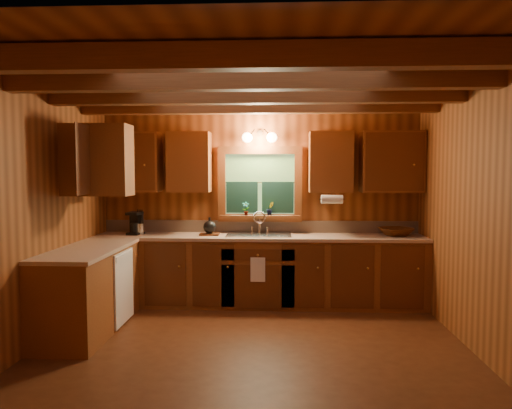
{
  "coord_description": "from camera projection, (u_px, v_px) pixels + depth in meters",
  "views": [
    {
      "loc": [
        0.25,
        -4.47,
        1.71
      ],
      "look_at": [
        0.0,
        0.8,
        1.35
      ],
      "focal_mm": 33.37,
      "sensor_mm": 36.0,
      "label": 1
    }
  ],
  "objects": [
    {
      "name": "room",
      "position": [
        252.0,
        215.0,
        4.49
      ],
      "size": [
        4.2,
        4.2,
        4.2
      ],
      "color": "#4D2712",
      "rests_on": "ground"
    },
    {
      "name": "utensil_crock",
      "position": [
        139.0,
        228.0,
        6.19
      ],
      "size": [
        0.12,
        0.12,
        0.33
      ],
      "rotation": [
        0.0,
        0.0,
        0.34
      ],
      "color": "silver",
      "rests_on": "countertop"
    },
    {
      "name": "wall_sconce",
      "position": [
        259.0,
        137.0,
        6.18
      ],
      "size": [
        0.45,
        0.21,
        0.17
      ],
      "color": "black",
      "rests_on": "room"
    },
    {
      "name": "window_sill",
      "position": [
        260.0,
        217.0,
        6.32
      ],
      "size": [
        1.06,
        0.14,
        0.04
      ],
      "primitive_type": "cube",
      "color": "brown",
      "rests_on": "room"
    },
    {
      "name": "ceiling_beams",
      "position": [
        252.0,
        88.0,
        4.41
      ],
      "size": [
        4.2,
        2.54,
        0.18
      ],
      "color": "brown",
      "rests_on": "room"
    },
    {
      "name": "potted_plant_right",
      "position": [
        270.0,
        208.0,
        6.31
      ],
      "size": [
        0.12,
        0.11,
        0.18
      ],
      "primitive_type": "imported",
      "rotation": [
        0.0,
        0.0,
        0.39
      ],
      "color": "#522711",
      "rests_on": "window_sill"
    },
    {
      "name": "coffee_maker",
      "position": [
        136.0,
        223.0,
        6.2
      ],
      "size": [
        0.17,
        0.21,
        0.29
      ],
      "rotation": [
        0.0,
        0.0,
        -0.22
      ],
      "color": "black",
      "rests_on": "countertop"
    },
    {
      "name": "cutting_board",
      "position": [
        210.0,
        234.0,
        6.12
      ],
      "size": [
        0.25,
        0.19,
        0.02
      ],
      "primitive_type": "cube",
      "rotation": [
        0.0,
        0.0,
        0.04
      ],
      "color": "#522711",
      "rests_on": "countertop"
    },
    {
      "name": "dish_towel",
      "position": [
        258.0,
        270.0,
        5.81
      ],
      "size": [
        0.18,
        0.01,
        0.3
      ],
      "primitive_type": "cube",
      "color": "white",
      "rests_on": "base_cabinets"
    },
    {
      "name": "window",
      "position": [
        260.0,
        186.0,
        6.34
      ],
      "size": [
        1.12,
        0.08,
        1.0
      ],
      "color": "brown",
      "rests_on": "room"
    },
    {
      "name": "backsplash",
      "position": [
        260.0,
        226.0,
        6.39
      ],
      "size": [
        4.2,
        0.02,
        0.16
      ],
      "primitive_type": "cube",
      "color": "tan",
      "rests_on": "room"
    },
    {
      "name": "sink",
      "position": [
        259.0,
        239.0,
        6.12
      ],
      "size": [
        0.82,
        0.48,
        0.43
      ],
      "color": "silver",
      "rests_on": "countertop"
    },
    {
      "name": "countertop",
      "position": [
        219.0,
        240.0,
        5.83
      ],
      "size": [
        4.2,
        2.24,
        0.04
      ],
      "color": "tan",
      "rests_on": "base_cabinets"
    },
    {
      "name": "upper_cabinets",
      "position": [
        213.0,
        162.0,
        5.9
      ],
      "size": [
        4.19,
        1.77,
        0.78
      ],
      "color": "brown",
      "rests_on": "room"
    },
    {
      "name": "dishwasher_panel",
      "position": [
        124.0,
        287.0,
        5.3
      ],
      "size": [
        0.02,
        0.6,
        0.8
      ],
      "primitive_type": "cube",
      "color": "white",
      "rests_on": "base_cabinets"
    },
    {
      "name": "teakettle",
      "position": [
        210.0,
        227.0,
        6.12
      ],
      "size": [
        0.16,
        0.16,
        0.21
      ],
      "rotation": [
        0.0,
        0.0,
        -0.24
      ],
      "color": "black",
      "rests_on": "cutting_board"
    },
    {
      "name": "paper_towel_roll",
      "position": [
        332.0,
        199.0,
        5.97
      ],
      "size": [
        0.27,
        0.11,
        0.11
      ],
      "primitive_type": "cylinder",
      "rotation": [
        0.0,
        1.57,
        0.0
      ],
      "color": "white",
      "rests_on": "upper_cabinets"
    },
    {
      "name": "potted_plant_left",
      "position": [
        246.0,
        208.0,
        6.29
      ],
      "size": [
        0.1,
        0.07,
        0.18
      ],
      "primitive_type": "imported",
      "rotation": [
        0.0,
        0.0,
        0.08
      ],
      "color": "#522711",
      "rests_on": "window_sill"
    },
    {
      "name": "base_cabinets",
      "position": [
        218.0,
        276.0,
        5.86
      ],
      "size": [
        4.2,
        2.22,
        0.86
      ],
      "color": "brown",
      "rests_on": "ground"
    },
    {
      "name": "wicker_basket",
      "position": [
        396.0,
        232.0,
        6.07
      ],
      "size": [
        0.51,
        0.51,
        0.1
      ],
      "primitive_type": "imported",
      "rotation": [
        0.0,
        0.0,
        0.27
      ],
      "color": "#48230C",
      "rests_on": "countertop"
    }
  ]
}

